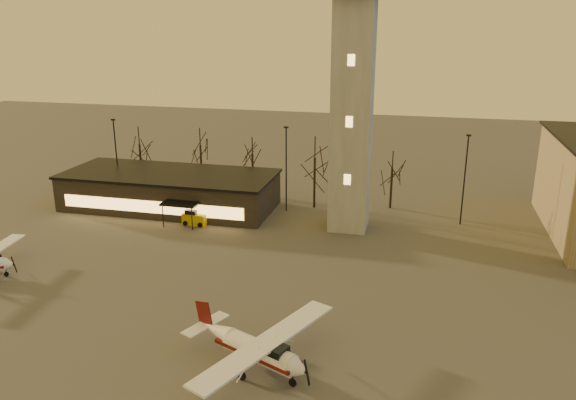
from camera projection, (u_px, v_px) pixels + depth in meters
The scene contains 7 objects.
ground at pixel (279, 396), 33.82m from camera, with size 220.00×220.00×0.00m, color #45423F.
control_tower at pixel (353, 76), 56.64m from camera, with size 6.80×6.80×32.60m.
terminal at pixel (170, 190), 67.76m from camera, with size 25.40×12.20×4.30m.
light_poles at pixel (356, 178), 60.76m from camera, with size 58.50×12.25×10.14m.
tree_row at pixel (253, 150), 71.37m from camera, with size 37.20×9.20×8.80m.
cessna_front at pixel (262, 356), 35.81m from camera, with size 10.08×12.13×3.46m.
service_cart at pixel (195, 219), 62.42m from camera, with size 2.76×1.84×1.70m.
Camera 1 is at (7.35, -27.69, 21.53)m, focal length 35.00 mm.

